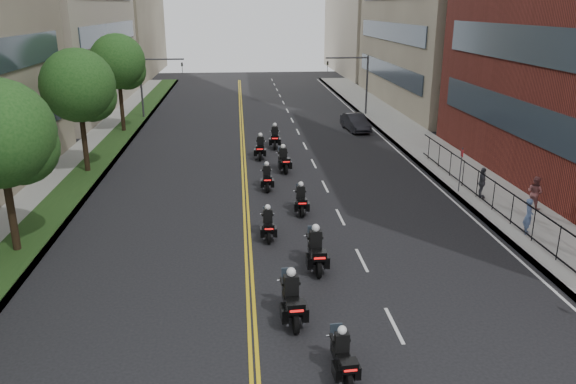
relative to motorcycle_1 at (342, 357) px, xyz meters
name	(u,v)px	position (x,y,z in m)	size (l,w,h in m)	color
sidewalk_right	(442,160)	(10.98, 22.44, -0.53)	(4.00, 90.00, 0.15)	gray
sidewalk_left	(79,168)	(-13.02, 22.44, -0.53)	(4.00, 90.00, 0.15)	gray
grass_strip	(92,166)	(-12.22, 22.44, -0.43)	(2.00, 90.00, 0.04)	#1B3E16
iron_fence	(522,217)	(9.98, 9.44, 0.30)	(0.05, 28.00, 1.50)	black
street_trees	(54,106)	(-12.07, 16.04, 4.53)	(4.40, 38.40, 7.98)	#332416
traffic_signal_right	(357,76)	(8.52, 39.44, 3.10)	(4.09, 0.20, 5.60)	#3F3F44
traffic_signal_left	(151,78)	(-10.56, 39.44, 3.10)	(4.09, 0.20, 5.60)	#3F3F44
motorcycle_1	(342,357)	(0.00, 0.00, 0.00)	(0.53, 2.06, 1.52)	black
motorcycle_2	(292,300)	(-1.14, 3.08, 0.13)	(0.62, 2.50, 1.84)	black
motorcycle_3	(316,252)	(0.18, 6.85, 0.13)	(0.57, 2.49, 1.84)	black
motorcycle_4	(268,225)	(-1.54, 10.13, 0.02)	(0.48, 2.11, 1.56)	black
motorcycle_5	(301,201)	(0.30, 13.25, 0.03)	(0.51, 2.18, 1.61)	black
motorcycle_6	(267,178)	(-1.21, 17.27, 0.03)	(0.49, 2.16, 1.59)	black
motorcycle_7	(284,161)	(0.04, 20.86, 0.08)	(0.65, 2.34, 1.73)	black
motorcycle_8	(260,148)	(-1.29, 24.18, 0.09)	(0.64, 2.38, 1.75)	black
motorcycle_9	(275,138)	(-0.09, 27.19, 0.12)	(0.62, 2.46, 1.82)	black
parked_sedan	(355,122)	(7.04, 32.48, 0.10)	(1.49, 4.26, 1.40)	black
pedestrian_a	(529,216)	(10.18, 9.29, 0.38)	(0.60, 0.40, 1.65)	#4E638F
pedestrian_b	(535,192)	(12.15, 12.45, 0.39)	(0.82, 0.64, 1.69)	brown
pedestrian_c	(482,183)	(10.18, 14.31, 0.39)	(0.98, 0.41, 1.67)	#42424A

